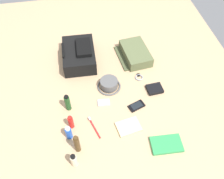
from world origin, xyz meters
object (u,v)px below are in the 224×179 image
(media_player, at_px, (104,102))
(notepad, at_px, (129,127))
(toiletry_pouch, at_px, (135,53))
(shampoo_bottle, at_px, (68,103))
(deodorant_spray, at_px, (69,133))
(wallet, at_px, (155,89))
(cologne_bottle, at_px, (77,144))
(wristwatch, at_px, (139,77))
(paperback_novel, at_px, (166,144))
(sunscreen_spray, at_px, (71,122))
(bucket_hat, at_px, (109,84))
(lotion_bottle, at_px, (74,160))
(cell_phone, at_px, (137,106))
(toothbrush, at_px, (94,126))
(backpack, at_px, (79,55))

(media_player, distance_m, notepad, 0.25)
(toiletry_pouch, height_order, shampoo_bottle, shampoo_bottle)
(deodorant_spray, bearing_deg, wallet, -66.84)
(cologne_bottle, xyz_separation_m, wristwatch, (0.50, -0.50, -0.07))
(shampoo_bottle, xyz_separation_m, paperback_novel, (-0.38, -0.57, -0.06))
(shampoo_bottle, bearing_deg, sunscreen_spray, -176.10)
(shampoo_bottle, distance_m, media_player, 0.25)
(notepad, bearing_deg, deodorant_spray, 79.91)
(cologne_bottle, height_order, wristwatch, cologne_bottle)
(bucket_hat, relative_size, wallet, 1.56)
(wallet, bearing_deg, sunscreen_spray, 103.62)
(lotion_bottle, relative_size, sunscreen_spray, 1.04)
(shampoo_bottle, xyz_separation_m, cell_phone, (-0.07, -0.46, -0.06))
(bucket_hat, distance_m, cell_phone, 0.26)
(cell_phone, height_order, toothbrush, toothbrush)
(toiletry_pouch, relative_size, paperback_novel, 1.63)
(bucket_hat, height_order, toothbrush, bucket_hat)
(cologne_bottle, relative_size, shampoo_bottle, 1.13)
(cell_phone, bearing_deg, toothbrush, 108.97)
(sunscreen_spray, xyz_separation_m, toothbrush, (-0.03, -0.14, -0.05))
(paperback_novel, bearing_deg, shampoo_bottle, 56.65)
(paperback_novel, relative_size, media_player, 2.25)
(shampoo_bottle, bearing_deg, wallet, -85.05)
(sunscreen_spray, xyz_separation_m, media_player, (0.15, -0.23, -0.05))
(deodorant_spray, distance_m, media_player, 0.34)
(backpack, relative_size, sunscreen_spray, 3.27)
(cologne_bottle, distance_m, notepad, 0.35)
(backpack, relative_size, toothbrush, 2.19)
(toiletry_pouch, xyz_separation_m, paperback_novel, (-0.79, -0.01, -0.03))
(cell_phone, height_order, wristwatch, cell_phone)
(backpack, bearing_deg, cologne_bottle, 173.86)
(bucket_hat, distance_m, lotion_bottle, 0.62)
(bucket_hat, distance_m, wristwatch, 0.24)
(lotion_bottle, height_order, shampoo_bottle, shampoo_bottle)
(cologne_bottle, xyz_separation_m, media_player, (0.32, -0.21, -0.07))
(backpack, xyz_separation_m, notepad, (-0.67, -0.25, -0.06))
(sunscreen_spray, distance_m, wristwatch, 0.63)
(toiletry_pouch, bearing_deg, cell_phone, 168.18)
(backpack, distance_m, wristwatch, 0.50)
(deodorant_spray, bearing_deg, wristwatch, -53.58)
(sunscreen_spray, bearing_deg, wristwatch, -57.90)
(toothbrush, distance_m, notepad, 0.23)
(sunscreen_spray, xyz_separation_m, wallet, (0.20, -0.61, -0.04))
(cell_phone, bearing_deg, cologne_bottle, 120.21)
(lotion_bottle, distance_m, wristwatch, 0.80)
(deodorant_spray, distance_m, wristwatch, 0.69)
(backpack, height_order, bucket_hat, backpack)
(shampoo_bottle, relative_size, paperback_novel, 0.70)
(wristwatch, bearing_deg, lotion_bottle, 138.01)
(cell_phone, distance_m, wallet, 0.20)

